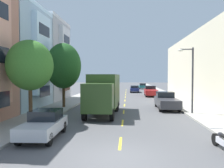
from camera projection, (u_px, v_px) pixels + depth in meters
ground_plane at (125, 96)px, 39.40m from camera, size 160.00×160.00×0.00m
sidewalk_left at (83, 96)px, 37.90m from camera, size 3.20×120.00×0.14m
sidewalk_right at (169, 96)px, 36.91m from camera, size 3.20×120.00×0.14m
lane_centerline_dashes at (125, 99)px, 33.92m from camera, size 0.14×47.20×0.01m
townhouse_third_dove_grey at (19, 62)px, 31.97m from camera, size 13.60×8.23×11.35m
street_tree_nearest at (30, 65)px, 15.59m from camera, size 3.18×3.18×5.79m
street_tree_second at (64, 66)px, 23.74m from camera, size 3.70×3.70×6.76m
street_lamp at (191, 75)px, 19.86m from camera, size 1.35×0.28×5.80m
delivery_box_truck at (104, 92)px, 20.38m from camera, size 2.60×7.97×3.58m
parked_hatchback_teal at (142, 86)px, 59.49m from camera, size 1.81×4.03×1.50m
parked_pickup_orange at (106, 88)px, 47.94m from camera, size 2.09×5.33×1.73m
parked_sedan_champagne at (108, 87)px, 54.72m from camera, size 1.91×4.54×1.43m
parked_pickup_red at (151, 91)px, 38.29m from camera, size 2.14×5.35×1.73m
parked_hatchback_silver at (44, 124)px, 12.51m from camera, size 1.85×4.05×1.50m
parked_sedan_forest at (111, 85)px, 63.63m from camera, size 1.90×4.54×1.43m
parked_pickup_charcoal at (166, 101)px, 23.39m from camera, size 2.06×5.32×1.73m
moving_navy_sedan at (134, 89)px, 47.15m from camera, size 1.80×4.50×1.43m
parked_motorcycle at (223, 141)px, 10.37m from camera, size 0.62×2.05×0.90m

